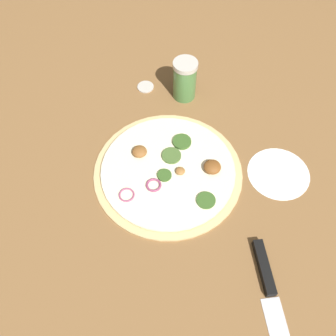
{
  "coord_description": "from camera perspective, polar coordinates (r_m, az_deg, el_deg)",
  "views": [
    {
      "loc": [
        -0.38,
        0.31,
        0.77
      ],
      "look_at": [
        0.0,
        0.0,
        0.02
      ],
      "focal_mm": 42.0,
      "sensor_mm": 36.0,
      "label": 1
    }
  ],
  "objects": [
    {
      "name": "ground_plane",
      "position": [
        0.91,
        -0.0,
        -0.65
      ],
      "size": [
        3.0,
        3.0,
        0.0
      ],
      "primitive_type": "plane",
      "color": "brown"
    },
    {
      "name": "pizza",
      "position": [
        0.9,
        0.1,
        -0.37
      ],
      "size": [
        0.34,
        0.34,
        0.03
      ],
      "color": "#D6B77A",
      "rests_on": "ground_plane"
    },
    {
      "name": "knife",
      "position": [
        0.81,
        14.5,
        -17.2
      ],
      "size": [
        0.28,
        0.19,
        0.02
      ],
      "rotation": [
        0.0,
        0.0,
        2.58
      ],
      "color": "silver",
      "rests_on": "ground_plane"
    },
    {
      "name": "spice_jar",
      "position": [
        1.02,
        2.44,
        12.7
      ],
      "size": [
        0.06,
        0.06,
        0.11
      ],
      "color": "#4C7F42",
      "rests_on": "ground_plane"
    },
    {
      "name": "loose_cap",
      "position": [
        1.08,
        -3.29,
        11.74
      ],
      "size": [
        0.04,
        0.04,
        0.01
      ],
      "color": "beige",
      "rests_on": "ground_plane"
    },
    {
      "name": "flour_patch",
      "position": [
        0.94,
        15.75,
        -0.75
      ],
      "size": [
        0.14,
        0.14,
        0.0
      ],
      "color": "white",
      "rests_on": "ground_plane"
    }
  ]
}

